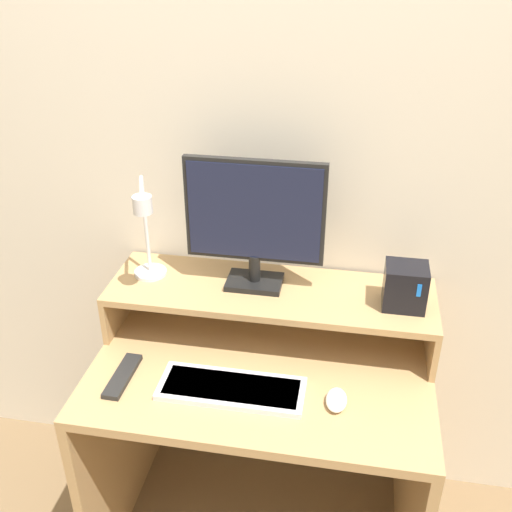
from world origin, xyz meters
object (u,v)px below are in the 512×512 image
object	(u,v)px
mouse	(336,400)
remote_control	(123,376)
desk_lamp	(146,234)
monitor	(255,219)
router_dock	(405,286)
keyboard	(232,389)

from	to	relation	value
mouse	remote_control	xyz separation A→B (m)	(-0.62, -0.00, -0.01)
desk_lamp	mouse	size ratio (longest dim) A/B	3.52
remote_control	monitor	bearing A→B (deg)	42.98
desk_lamp	remote_control	distance (m)	0.43
desk_lamp	remote_control	bearing A→B (deg)	-93.66
monitor	router_dock	bearing A→B (deg)	-4.87
mouse	desk_lamp	bearing A→B (deg)	157.57
desk_lamp	remote_control	size ratio (longest dim) A/B	1.78
desk_lamp	keyboard	world-z (taller)	desk_lamp
desk_lamp	keyboard	size ratio (longest dim) A/B	0.82
mouse	router_dock	bearing A→B (deg)	58.15
keyboard	remote_control	distance (m)	0.33
desk_lamp	router_dock	size ratio (longest dim) A/B	2.56
desk_lamp	router_dock	xyz separation A→B (m)	(0.78, 0.02, -0.11)
monitor	remote_control	xyz separation A→B (m)	(-0.34, -0.31, -0.39)
remote_control	mouse	bearing A→B (deg)	0.16
monitor	desk_lamp	xyz separation A→B (m)	(-0.32, -0.06, -0.05)
remote_control	desk_lamp	bearing A→B (deg)	86.34
monitor	router_dock	size ratio (longest dim) A/B	3.16
router_dock	keyboard	world-z (taller)	router_dock
keyboard	remote_control	bearing A→B (deg)	-179.81
monitor	mouse	bearing A→B (deg)	-47.46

